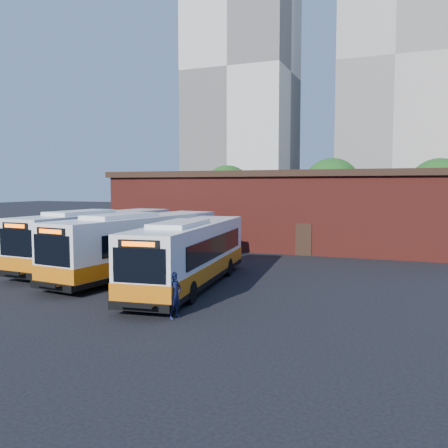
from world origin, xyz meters
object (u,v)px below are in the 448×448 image
at_px(bus_west, 98,240).
at_px(transit_worker, 175,295).
at_px(bus_mideast, 190,256).
at_px(bus_midwest, 139,246).

distance_m(bus_west, transit_worker, 13.93).
height_order(bus_west, bus_mideast, bus_west).
bearing_deg(bus_mideast, bus_midwest, 148.50).
relative_size(bus_west, bus_mideast, 1.05).
bearing_deg(transit_worker, bus_west, 60.96).
bearing_deg(transit_worker, bus_mideast, 32.39).
distance_m(bus_midwest, bus_mideast, 4.66).
relative_size(bus_west, bus_midwest, 1.00).
distance_m(bus_west, bus_mideast, 9.14).
bearing_deg(bus_midwest, bus_mideast, -17.56).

